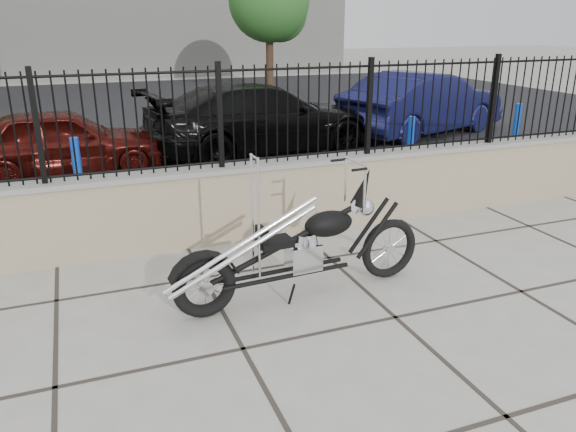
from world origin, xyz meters
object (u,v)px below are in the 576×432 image
Objects in this scene: chopper_motorcycle at (299,226)px; car_black at (261,118)px; car_blue at (423,103)px; car_red at (62,141)px.

car_black is at bearing 71.16° from chopper_motorcycle.
chopper_motorcycle is 0.57× the size of car_blue.
chopper_motorcycle reaches higher than car_black.
car_black is 4.25m from car_blue.
car_red is 0.72× the size of car_black.
car_red is (-2.17, 5.95, -0.17)m from chopper_motorcycle.
chopper_motorcycle is 6.59m from car_black.
chopper_motorcycle is 9.03m from car_blue.
chopper_motorcycle reaches higher than car_red.
car_black is 1.08× the size of car_blue.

